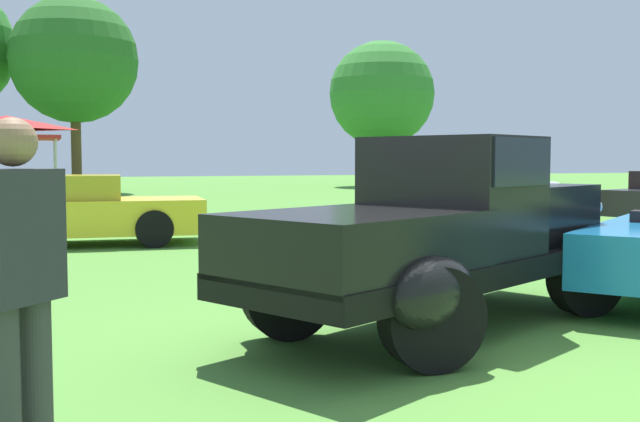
# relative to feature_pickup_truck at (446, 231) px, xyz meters

# --- Properties ---
(ground_plane) EXTENTS (120.00, 120.00, 0.00)m
(ground_plane) POSITION_rel_feature_pickup_truck_xyz_m (-0.54, -0.50, -0.87)
(ground_plane) COLOR #4C8433
(feature_pickup_truck) EXTENTS (4.54, 3.29, 1.70)m
(feature_pickup_truck) POSITION_rel_feature_pickup_truck_xyz_m (0.00, 0.00, 0.00)
(feature_pickup_truck) COLOR black
(feature_pickup_truck) RESTS_ON ground_plane
(show_car_yellow) EXTENTS (4.57, 2.07, 1.22)m
(show_car_yellow) POSITION_rel_feature_pickup_truck_xyz_m (-2.89, 7.95, -0.27)
(show_car_yellow) COLOR yellow
(show_car_yellow) RESTS_ON ground_plane
(show_car_orange) EXTENTS (4.30, 2.55, 1.22)m
(show_car_orange) POSITION_rel_feature_pickup_truck_xyz_m (6.25, 8.97, -0.27)
(show_car_orange) COLOR orange
(show_car_orange) RESTS_ON ground_plane
(spectator_near_truck) EXTENTS (0.45, 0.46, 1.69)m
(spectator_near_truck) POSITION_rel_feature_pickup_truck_xyz_m (-3.49, -2.29, 0.05)
(spectator_near_truck) COLOR #383838
(spectator_near_truck) RESTS_ON ground_plane
(canopy_tent_left_field) EXTENTS (2.81, 2.81, 2.71)m
(canopy_tent_left_field) POSITION_rel_feature_pickup_truck_xyz_m (-4.22, 17.17, 1.56)
(canopy_tent_left_field) COLOR #B7B7BC
(canopy_tent_left_field) RESTS_ON ground_plane
(treeline_center) EXTENTS (5.51, 5.51, 8.58)m
(treeline_center) POSITION_rel_feature_pickup_truck_xyz_m (-1.85, 29.40, 4.94)
(treeline_center) COLOR brown
(treeline_center) RESTS_ON ground_plane
(treeline_mid_right) EXTENTS (5.70, 5.70, 7.87)m
(treeline_mid_right) POSITION_rel_feature_pickup_truck_xyz_m (14.14, 32.04, 4.15)
(treeline_mid_right) COLOR #47331E
(treeline_mid_right) RESTS_ON ground_plane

